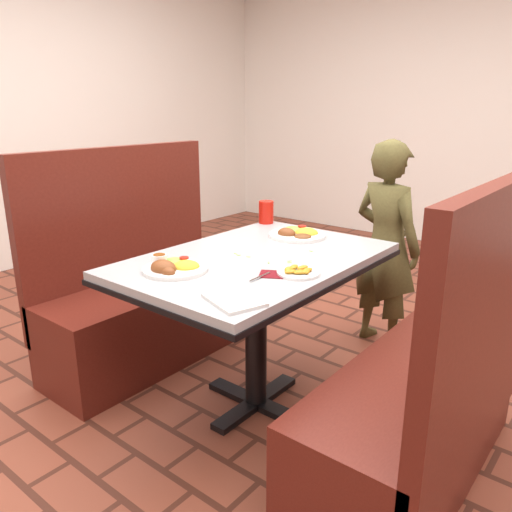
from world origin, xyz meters
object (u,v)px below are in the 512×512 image
booth_bench_left (145,302)px  booth_bench_right (425,405)px  red_tumbler (266,212)px  far_dinner_plate (298,231)px  near_dinner_plate (174,264)px  plantain_plate (298,272)px  dining_table (256,277)px  diner_person (386,246)px

booth_bench_left → booth_bench_right: size_ratio=1.00×
booth_bench_right → red_tumbler: (-1.16, 0.54, 0.48)m
booth_bench_left → far_dinner_plate: bearing=28.0°
booth_bench_left → near_dinner_plate: 0.89m
booth_bench_left → red_tumbler: size_ratio=9.65×
booth_bench_right → plantain_plate: size_ratio=7.10×
far_dinner_plate → plantain_plate: far_dinner_plate is taller
near_dinner_plate → plantain_plate: bearing=34.0°
red_tumbler → booth_bench_right: bearing=-24.9°
far_dinner_plate → red_tumbler: red_tumbler is taller
plantain_plate → dining_table: bearing=162.7°
dining_table → near_dinner_plate: bearing=-109.2°
dining_table → near_dinner_plate: (-0.13, -0.37, 0.12)m
near_dinner_plate → dining_table: bearing=70.8°
booth_bench_right → plantain_plate: bearing=-170.3°
booth_bench_right → plantain_plate: (-0.51, -0.09, 0.43)m
booth_bench_right → diner_person: 1.21m
far_dinner_plate → red_tumbler: (-0.31, 0.14, 0.04)m
near_dinner_plate → plantain_plate: (0.41, 0.28, -0.02)m
dining_table → red_tumbler: red_tumbler is taller
booth_bench_left → red_tumbler: 0.85m
dining_table → red_tumbler: size_ratio=9.74×
booth_bench_right → diner_person: size_ratio=0.99×
plantain_plate → diner_person: bearing=96.4°
plantain_plate → booth_bench_right: bearing=9.7°
diner_person → booth_bench_right: bearing=137.4°
booth_bench_left → far_dinner_plate: booth_bench_left is taller
dining_table → near_dinner_plate: near_dinner_plate is taller
far_dinner_plate → diner_person: bearing=70.6°
booth_bench_right → far_dinner_plate: booth_bench_right is taller
dining_table → far_dinner_plate: 0.42m
booth_bench_left → plantain_plate: booth_bench_left is taller
booth_bench_left → near_dinner_plate: size_ratio=4.61×
plantain_plate → far_dinner_plate: bearing=124.3°
plantain_plate → red_tumbler: red_tumbler is taller
dining_table → far_dinner_plate: (-0.05, 0.40, 0.12)m
far_dinner_plate → red_tumbler: bearing=155.8°
diner_person → far_dinner_plate: bearing=85.4°
diner_person → far_dinner_plate: 0.66m
diner_person → far_dinner_plate: size_ratio=4.25×
red_tumbler → diner_person: bearing=41.3°
near_dinner_plate → red_tumbler: bearing=104.5°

